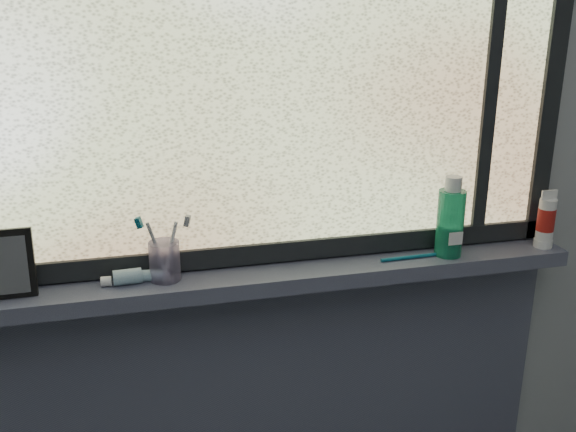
{
  "coord_description": "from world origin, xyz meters",
  "views": [
    {
      "loc": [
        -0.28,
        -0.19,
        1.65
      ],
      "look_at": [
        0.02,
        1.05,
        1.22
      ],
      "focal_mm": 40.0,
      "sensor_mm": 36.0,
      "label": 1
    }
  ],
  "objects_px": {
    "vanity_mirror": "(5,264)",
    "mouthwash_bottle": "(451,216)",
    "cream_tube": "(546,217)",
    "toothbrush_cup": "(165,261)"
  },
  "relations": [
    {
      "from": "vanity_mirror",
      "to": "mouthwash_bottle",
      "type": "bearing_deg",
      "value": -1.59
    },
    {
      "from": "toothbrush_cup",
      "to": "mouthwash_bottle",
      "type": "height_order",
      "value": "mouthwash_bottle"
    },
    {
      "from": "cream_tube",
      "to": "toothbrush_cup",
      "type": "bearing_deg",
      "value": 178.58
    },
    {
      "from": "toothbrush_cup",
      "to": "cream_tube",
      "type": "relative_size",
      "value": 0.84
    },
    {
      "from": "toothbrush_cup",
      "to": "mouthwash_bottle",
      "type": "distance_m",
      "value": 0.73
    },
    {
      "from": "cream_tube",
      "to": "mouthwash_bottle",
      "type": "bearing_deg",
      "value": 178.61
    },
    {
      "from": "vanity_mirror",
      "to": "toothbrush_cup",
      "type": "relative_size",
      "value": 1.64
    },
    {
      "from": "vanity_mirror",
      "to": "cream_tube",
      "type": "height_order",
      "value": "vanity_mirror"
    },
    {
      "from": "mouthwash_bottle",
      "to": "cream_tube",
      "type": "distance_m",
      "value": 0.28
    },
    {
      "from": "toothbrush_cup",
      "to": "cream_tube",
      "type": "distance_m",
      "value": 1.0
    }
  ]
}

